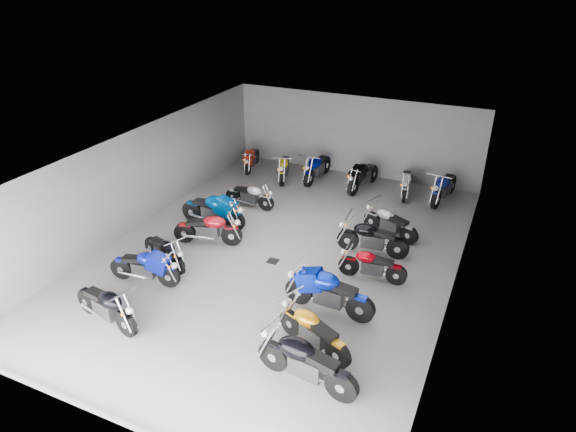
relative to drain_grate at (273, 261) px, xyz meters
name	(u,v)px	position (x,y,z in m)	size (l,w,h in m)	color
ground	(280,253)	(0.00, 0.50, -0.01)	(14.00, 14.00, 0.00)	gray
wall_back	(355,136)	(0.00, 7.50, 1.59)	(10.00, 0.10, 3.20)	slate
wall_left	(140,178)	(-5.00, 0.50, 1.59)	(0.10, 14.00, 3.20)	slate
wall_right	(460,241)	(5.00, 0.50, 1.59)	(0.10, 14.00, 3.20)	slate
ceiling	(279,152)	(0.00, 0.50, 3.21)	(10.00, 14.00, 0.04)	black
drain_grate	(273,261)	(0.00, 0.00, 0.00)	(0.32, 0.32, 0.01)	black
motorcycle_left_a	(106,306)	(-2.37, -4.21, 0.51)	(2.15, 0.62, 0.95)	black
motorcycle_left_b	(145,267)	(-2.66, -2.40, 0.49)	(2.07, 0.50, 0.91)	black
motorcycle_left_c	(164,251)	(-2.72, -1.46, 0.46)	(1.87, 0.82, 0.86)	black
motorcycle_left_d	(209,229)	(-2.25, 0.13, 0.51)	(2.10, 0.76, 0.95)	black
motorcycle_left_e	(214,211)	(-2.72, 1.19, 0.56)	(2.36, 0.46, 1.04)	black
motorcycle_left_f	(250,195)	(-2.32, 2.94, 0.45)	(1.89, 0.37, 0.83)	black
motorcycle_right_a	(305,362)	(2.71, -4.03, 0.56)	(2.34, 0.56, 1.03)	black
motorcycle_right_b	(313,331)	(2.46, -2.99, 0.50)	(2.01, 0.93, 0.93)	black
motorcycle_right_c	(328,292)	(2.28, -1.55, 0.57)	(2.39, 0.49, 1.05)	black
motorcycle_right_d	(372,265)	(2.87, 0.29, 0.45)	(1.91, 0.41, 0.84)	black
motorcycle_right_e	(372,238)	(2.48, 1.62, 0.51)	(2.17, 0.47, 0.95)	black
motorcycle_right_f	(390,223)	(2.69, 2.91, 0.47)	(1.91, 0.79, 0.87)	black
motorcycle_back_a	(252,158)	(-3.99, 6.20, 0.46)	(0.60, 1.91, 0.85)	black
motorcycle_back_b	(284,167)	(-2.32, 5.80, 0.49)	(0.78, 2.02, 0.92)	black
motorcycle_back_c	(317,167)	(-1.08, 6.24, 0.54)	(0.47, 2.27, 1.00)	black
motorcycle_back_d	(363,176)	(0.82, 6.13, 0.54)	(0.61, 2.24, 0.99)	black
motorcycle_back_e	(406,182)	(2.43, 6.29, 0.48)	(0.54, 2.03, 0.90)	black
motorcycle_back_f	(444,187)	(3.81, 6.30, 0.55)	(0.60, 2.29, 1.01)	black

